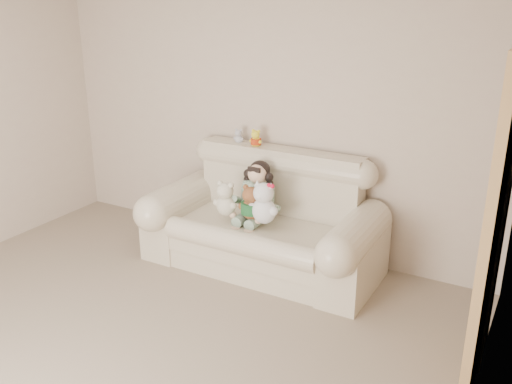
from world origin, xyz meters
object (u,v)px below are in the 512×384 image
object	(u,v)px
sofa	(262,214)
seated_child	(258,190)
brown_teddy	(251,199)
white_cat	(264,198)
cream_teddy	(226,195)

from	to	relation	value
sofa	seated_child	bearing A→B (deg)	135.86
brown_teddy	white_cat	distance (m)	0.14
sofa	cream_teddy	world-z (taller)	sofa
brown_teddy	white_cat	bearing A→B (deg)	-20.35
seated_child	white_cat	distance (m)	0.28
brown_teddy	seated_child	bearing A→B (deg)	89.77
brown_teddy	cream_teddy	bearing A→B (deg)	175.53
sofa	brown_teddy	world-z (taller)	sofa
sofa	cream_teddy	distance (m)	0.36
white_cat	cream_teddy	distance (m)	0.38
seated_child	cream_teddy	distance (m)	0.30
sofa	seated_child	size ratio (longest dim) A/B	3.81
seated_child	white_cat	size ratio (longest dim) A/B	1.26
brown_teddy	cream_teddy	world-z (taller)	cream_teddy
sofa	brown_teddy	bearing A→B (deg)	-109.09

